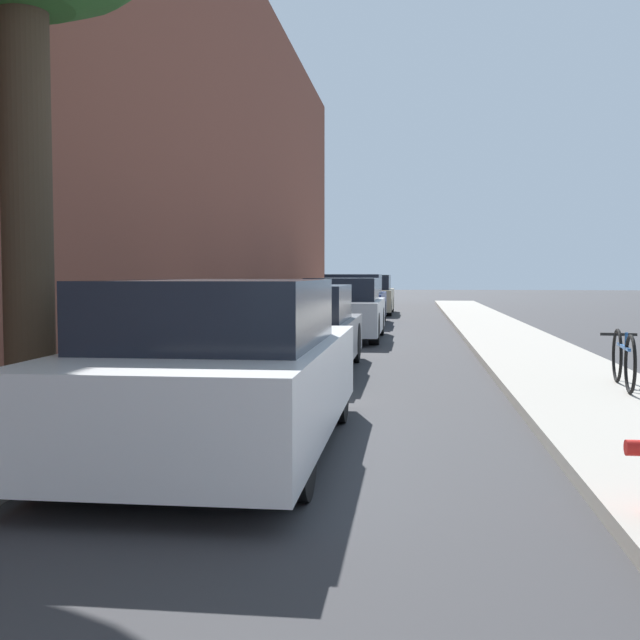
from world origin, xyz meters
name	(u,v)px	position (x,y,z in m)	size (l,w,h in m)	color
ground_plane	(373,352)	(0.00, 16.00, 0.00)	(120.00, 120.00, 0.00)	#333335
sidewalk_left	(225,348)	(-2.90, 16.00, 0.06)	(2.00, 52.00, 0.12)	#9E998E
sidewalk_right	(527,351)	(2.90, 16.00, 0.06)	(2.00, 52.00, 0.12)	#9E998E
building_facade_left	(155,88)	(-4.25, 16.00, 5.13)	(0.70, 52.00, 10.25)	brown
parked_car_white	(221,370)	(-0.85, 7.54, 0.70)	(1.89, 4.39, 1.45)	black
parked_car_grey	(299,331)	(-0.98, 12.93, 0.63)	(1.68, 4.17, 1.33)	black
parked_car_silver	(343,310)	(-0.83, 18.84, 0.68)	(1.76, 4.13, 1.41)	black
parked_car_navy	(355,301)	(-0.97, 24.24, 0.71)	(1.76, 4.20, 1.50)	black
parked_car_champagne	(369,296)	(-0.88, 30.31, 0.70)	(1.79, 4.66, 1.48)	black
bicycle	(623,359)	(3.30, 10.92, 0.47)	(0.44, 1.68, 0.69)	black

